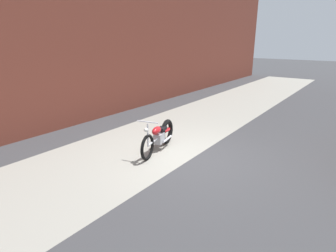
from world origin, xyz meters
TOP-DOWN VIEW (x-y plane):
  - ground_plane at (0.00, 0.00)m, footprint 80.00×80.00m
  - sidewalk_slab at (0.00, 1.75)m, footprint 36.00×3.50m
  - brick_building_wall at (0.00, 5.20)m, footprint 36.00×0.50m
  - motorcycle_red at (0.05, 1.09)m, footprint 1.97×0.73m

SIDE VIEW (x-z plane):
  - ground_plane at x=0.00m, z-range 0.00..0.00m
  - sidewalk_slab at x=0.00m, z-range 0.00..0.01m
  - motorcycle_red at x=0.05m, z-range -0.12..0.91m
  - brick_building_wall at x=0.00m, z-range 0.00..6.42m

